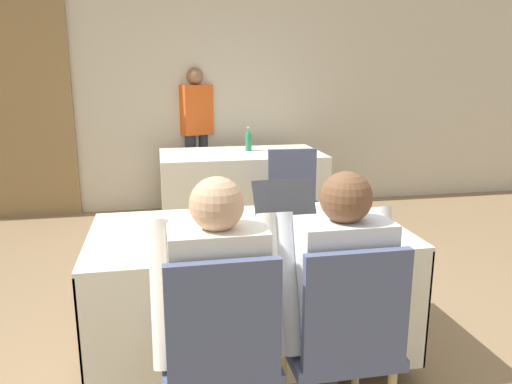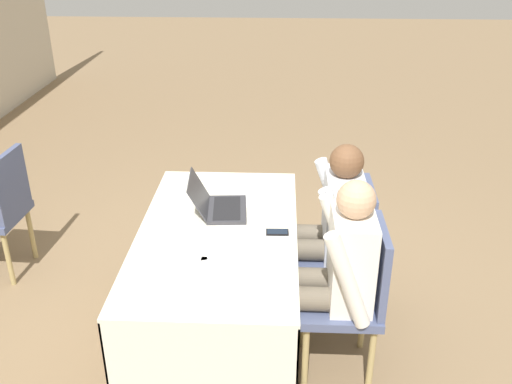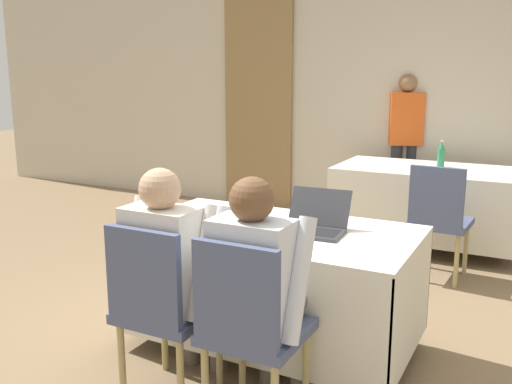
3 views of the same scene
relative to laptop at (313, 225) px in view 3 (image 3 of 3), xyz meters
The scene contains 17 objects.
ground_plane 0.82m from the laptop, behind, with size 24.00×24.00×0.00m, color #846B4C.
wall_back 3.31m from the laptop, 94.17° to the left, with size 12.00×0.06×2.70m.
curtain_panel 3.80m from the laptop, 121.89° to the left, with size 0.87×0.04×2.65m.
conference_table_near 0.32m from the laptop, behind, with size 1.62×0.90×0.75m.
conference_table_far 2.48m from the laptop, 86.68° to the left, with size 1.62×0.90×0.75m.
laptop is the anchor object (origin of this frame).
cell_phone 0.44m from the laptop, 124.62° to the right, with size 0.07×0.13×0.01m.
paper_beside_laptop 0.63m from the laptop, behind, with size 0.23×0.31×0.00m.
paper_centre_table 0.52m from the laptop, 160.30° to the left, with size 0.30×0.35×0.00m.
paper_left_edge 0.26m from the laptop, 51.48° to the right, with size 0.31×0.36×0.00m.
water_bottle 2.59m from the laptop, 84.69° to the left, with size 0.07×0.07×0.25m.
chair_near_left 0.95m from the laptop, 121.87° to the right, with size 0.44×0.44×0.92m.
chair_near_right 0.82m from the laptop, 89.48° to the right, with size 0.44×0.44×0.92m.
chair_far_spare 1.67m from the laptop, 75.47° to the left, with size 0.46×0.46×0.92m.
person_checkered_shirt 0.83m from the laptop, 125.70° to the right, with size 0.50×0.52×1.18m.
person_white_shirt 0.68m from the laptop, 89.40° to the right, with size 0.50×0.52×1.18m.
person_red_shirt 3.23m from the laptop, 94.33° to the left, with size 0.39×0.31×1.59m.
Camera 3 is at (1.36, -2.84, 1.63)m, focal length 40.00 mm.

